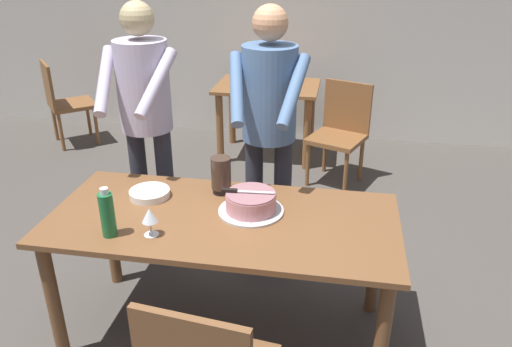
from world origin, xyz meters
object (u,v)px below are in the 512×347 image
Objects in this scene: plate_stack at (150,193)px; cake_on_platter at (251,203)px; cake_knife at (237,191)px; water_bottle at (107,214)px; person_standing_beside at (145,110)px; hurricane_lamp at (221,175)px; background_table at (267,101)px; main_dining_table at (223,235)px; background_chair_1 at (340,130)px; person_cutting_cake at (269,119)px; background_chair_0 at (64,100)px; wine_glass_near at (150,216)px.

cake_on_platter is at bearing -6.84° from plate_stack.
water_bottle is (-0.55, -0.33, -0.00)m from cake_knife.
hurricane_lamp is at bearing -34.21° from person_standing_beside.
cake_knife is 2.56m from background_table.
main_dining_table is 6.55× the size of cake_knife.
cake_knife reaches higher than background_table.
main_dining_table is 1.97× the size of background_chair_1.
person_cutting_cake is 2.07m from background_table.
hurricane_lamp is 0.21× the size of background_table.
background_chair_0 is at bearing 134.98° from hurricane_lamp.
cake_knife is 0.30× the size of background_chair_0.
person_cutting_cake is at bearing -105.67° from background_chair_1.
plate_stack is 0.41m from wine_glass_near.
plate_stack is 0.88× the size of water_bottle.
wine_glass_near is at bearing 9.84° from water_bottle.
main_dining_table is 0.35m from hurricane_lamp.
main_dining_table is 1.97× the size of background_chair_0.
person_standing_beside is (-0.19, 0.50, 0.31)m from plate_stack.
cake_on_platter is at bearing -83.11° from background_table.
cake_knife is at bearing -103.72° from background_chair_1.
wine_glass_near is 2.85m from background_table.
water_bottle reaches higher than cake_on_platter.
cake_knife is (0.06, 0.07, 0.22)m from main_dining_table.
cake_knife is 1.29× the size of hurricane_lamp.
background_chair_1 is at bearing 70.00° from wine_glass_near.
wine_glass_near is 0.20m from water_bottle.
cake_knife is 3.47m from background_chair_0.
plate_stack is at bearing 171.64° from cake_knife.
cake_on_platter is 1.26× the size of cake_knife.
hurricane_lamp reaches higher than background_table.
person_cutting_cake is 3.20m from background_chair_0.
water_bottle is 0.28× the size of background_chair_0.
cake_on_platter is at bearing 35.47° from wine_glass_near.
hurricane_lamp is at bearing 51.41° from water_bottle.
person_cutting_cake is at bearing -2.21° from person_standing_beside.
background_chair_0 is (-2.28, 2.28, -0.37)m from hurricane_lamp.
background_table is (-0.31, 1.98, -0.50)m from person_cutting_cake.
person_cutting_cake is at bearing 54.53° from water_bottle.
hurricane_lamp is at bearing 104.61° from main_dining_table.
background_chair_1 is at bearing 78.15° from cake_on_platter.
background_chair_1 reaches higher than main_dining_table.
background_chair_0 is (-1.71, 1.89, -0.58)m from person_standing_beside.
hurricane_lamp is (-0.07, 0.26, 0.21)m from main_dining_table.
background_table is (0.12, 2.83, -0.28)m from wine_glass_near.
water_bottle reaches higher than hurricane_lamp.
person_standing_beside is 2.07m from background_table.
hurricane_lamp is (0.23, 0.49, 0.00)m from wine_glass_near.
person_cutting_cake and person_standing_beside have the same top height.
plate_stack is at bearing 173.16° from cake_on_platter.
plate_stack is at bearing -69.09° from person_standing_beside.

